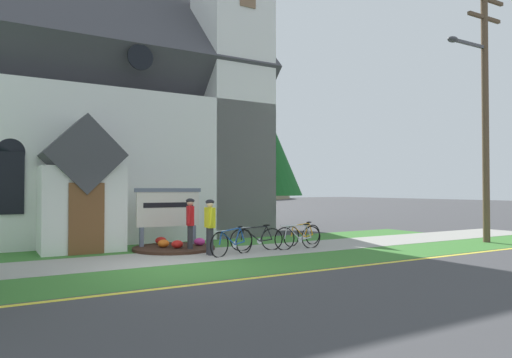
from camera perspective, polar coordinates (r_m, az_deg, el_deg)
The scene contains 17 objects.
ground at distance 15.33m, azimuth -15.28°, elevation -8.38°, with size 140.00×140.00×0.00m, color #3D3D3F.
sidewalk_slab at distance 13.27m, azimuth -10.08°, elevation -9.51°, with size 32.00×2.49×0.01m, color #99968E.
grass_verge at distance 11.07m, azimuth -5.63°, elevation -11.19°, with size 32.00×2.34×0.01m, color #38722D.
church_lawn at distance 15.47m, azimuth -13.15°, elevation -8.32°, with size 24.00×2.19×0.01m, color #38722D.
curb_paint_stripe at distance 9.91m, azimuth -2.34°, elevation -12.39°, with size 28.00×0.16×0.01m, color yellow.
church_building at distance 21.48m, azimuth -17.22°, elevation 7.13°, with size 11.77×12.40×13.80m.
church_sign at distance 15.20m, azimuth -10.81°, elevation -3.66°, with size 2.20×0.17×1.94m.
flower_bed at distance 14.83m, azimuth -10.11°, elevation -8.35°, with size 2.56×2.56×0.34m.
bicycle_black at distance 14.84m, azimuth 5.25°, elevation -7.19°, with size 1.74×0.12×0.82m.
bicycle_orange at distance 15.81m, azimuth 5.78°, elevation -6.88°, with size 1.69×0.26×0.81m.
bicycle_silver at distance 13.43m, azimuth -2.93°, elevation -7.81°, with size 1.70×0.64×0.84m.
bicycle_green at distance 14.46m, azimuth 0.12°, elevation -7.40°, with size 1.62×0.55×0.82m.
cyclist_in_blue_jersey at distance 14.20m, azimuth -8.17°, elevation -5.14°, with size 0.33×0.70×1.63m.
cyclist_in_yellow_jersey at distance 13.42m, azimuth -5.75°, elevation -5.43°, with size 0.28×0.71×1.61m.
utility_pole at distance 18.75m, azimuth 26.38°, elevation 9.04°, with size 3.12×0.28×9.45m.
roadside_conifer at distance 21.36m, azimuth 0.74°, elevation 3.93°, with size 3.74×3.74×6.08m.
distant_hill at distance 87.65m, azimuth -19.84°, elevation -2.42°, with size 79.20×52.00×25.49m, color #847A5B.
Camera 1 is at (-4.02, -10.67, 1.92)m, focal length 32.26 mm.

